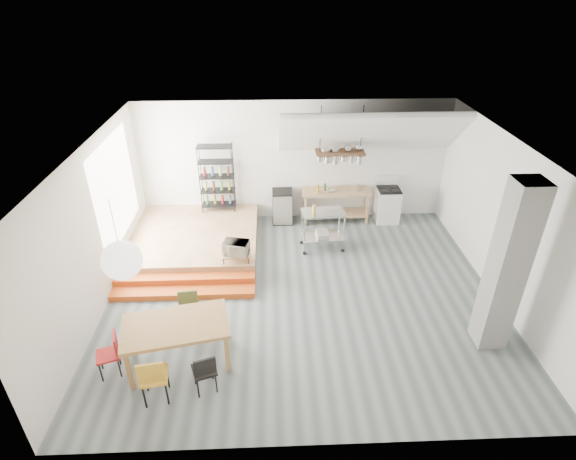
{
  "coord_description": "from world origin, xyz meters",
  "views": [
    {
      "loc": [
        -0.61,
        -7.52,
        5.89
      ],
      "look_at": [
        -0.27,
        0.8,
        1.1
      ],
      "focal_mm": 28.0,
      "sensor_mm": 36.0,
      "label": 1
    }
  ],
  "objects_px": {
    "stove": "(387,204)",
    "rolling_cart": "(323,225)",
    "dining_table": "(176,328)",
    "mini_fridge": "(282,206)"
  },
  "relations": [
    {
      "from": "rolling_cart",
      "to": "mini_fridge",
      "type": "relative_size",
      "value": 1.18
    },
    {
      "from": "stove",
      "to": "mini_fridge",
      "type": "height_order",
      "value": "stove"
    },
    {
      "from": "dining_table",
      "to": "stove",
      "type": "bearing_deg",
      "value": 34.7
    },
    {
      "from": "rolling_cart",
      "to": "dining_table",
      "type": "bearing_deg",
      "value": -133.41
    },
    {
      "from": "mini_fridge",
      "to": "rolling_cart",
      "type": "bearing_deg",
      "value": -56.67
    },
    {
      "from": "stove",
      "to": "rolling_cart",
      "type": "distance_m",
      "value": 2.34
    },
    {
      "from": "dining_table",
      "to": "rolling_cart",
      "type": "height_order",
      "value": "rolling_cart"
    },
    {
      "from": "stove",
      "to": "mini_fridge",
      "type": "distance_m",
      "value": 2.82
    },
    {
      "from": "stove",
      "to": "rolling_cart",
      "type": "relative_size",
      "value": 1.1
    },
    {
      "from": "dining_table",
      "to": "rolling_cart",
      "type": "distance_m",
      "value": 4.58
    }
  ]
}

